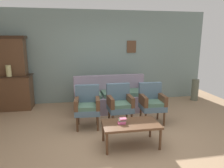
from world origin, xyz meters
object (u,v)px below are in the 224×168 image
(side_cabinet, at_px, (10,92))
(vase_on_cabinet, at_px, (9,71))
(coffee_table, at_px, (131,125))
(armchair_near_couch_end, at_px, (87,105))
(floor_vase_by_wall, at_px, (195,90))
(armchair_by_doorway, at_px, (120,103))
(book_stack_on_table, at_px, (122,121))
(armchair_near_cabinet, at_px, (152,101))
(floral_couch, at_px, (111,98))

(side_cabinet, xyz_separation_m, vase_on_cabinet, (0.07, -0.17, 0.61))
(side_cabinet, relative_size, coffee_table, 1.16)
(vase_on_cabinet, height_order, armchair_near_couch_end, vase_on_cabinet)
(side_cabinet, distance_m, vase_on_cabinet, 0.64)
(armchair_near_couch_end, xyz_separation_m, floor_vase_by_wall, (3.41, 1.43, -0.17))
(armchair_by_doorway, height_order, book_stack_on_table, armchair_by_doorway)
(side_cabinet, distance_m, coffee_table, 3.65)
(vase_on_cabinet, distance_m, floor_vase_by_wall, 5.38)
(side_cabinet, distance_m, armchair_by_doorway, 3.09)
(armchair_by_doorway, distance_m, armchair_near_cabinet, 0.74)
(side_cabinet, relative_size, floral_couch, 0.58)
(book_stack_on_table, height_order, floor_vase_by_wall, floor_vase_by_wall)
(floral_couch, height_order, armchair_by_doorway, same)
(book_stack_on_table, xyz_separation_m, floor_vase_by_wall, (2.85, 2.35, -0.14))
(side_cabinet, relative_size, floor_vase_by_wall, 1.74)
(armchair_by_doorway, bearing_deg, armchair_near_couch_end, -177.92)
(side_cabinet, xyz_separation_m, armchair_by_doorway, (2.70, -1.50, 0.03))
(vase_on_cabinet, height_order, floor_vase_by_wall, vase_on_cabinet)
(armchair_near_cabinet, distance_m, coffee_table, 1.19)
(armchair_near_cabinet, relative_size, coffee_table, 0.90)
(side_cabinet, xyz_separation_m, floor_vase_by_wall, (5.39, -0.10, -0.13))
(side_cabinet, height_order, floral_couch, side_cabinet)
(armchair_near_couch_end, xyz_separation_m, armchair_by_doorway, (0.71, 0.03, 0.00))
(armchair_near_couch_end, relative_size, book_stack_on_table, 5.99)
(side_cabinet, height_order, armchair_near_cabinet, side_cabinet)
(floor_vase_by_wall, bearing_deg, coffee_table, -138.77)
(book_stack_on_table, bearing_deg, armchair_by_doorway, 80.70)
(armchair_near_couch_end, bearing_deg, side_cabinet, 142.36)
(vase_on_cabinet, xyz_separation_m, armchair_by_doorway, (2.63, -1.33, -0.58))
(vase_on_cabinet, relative_size, armchair_near_couch_end, 0.33)
(side_cabinet, height_order, armchair_near_couch_end, side_cabinet)
(side_cabinet, distance_m, book_stack_on_table, 3.53)
(side_cabinet, distance_m, armchair_near_cabinet, 3.76)
(floral_couch, distance_m, coffee_table, 1.95)
(vase_on_cabinet, bearing_deg, armchair_near_couch_end, -35.27)
(book_stack_on_table, bearing_deg, side_cabinet, 136.05)
(vase_on_cabinet, xyz_separation_m, armchair_near_cabinet, (3.37, -1.36, -0.58))
(armchair_near_couch_end, xyz_separation_m, coffee_table, (0.71, -0.93, -0.12))
(vase_on_cabinet, xyz_separation_m, coffee_table, (2.63, -2.29, -0.70))
(floor_vase_by_wall, bearing_deg, side_cabinet, 178.94)
(floral_couch, xyz_separation_m, floor_vase_by_wall, (2.71, 0.42, 0.01))
(coffee_table, distance_m, book_stack_on_table, 0.18)
(coffee_table, bearing_deg, armchair_near_cabinet, 51.55)
(armchair_near_cabinet, distance_m, book_stack_on_table, 1.28)
(vase_on_cabinet, relative_size, floral_couch, 0.15)
(armchair_near_couch_end, distance_m, book_stack_on_table, 1.08)
(armchair_near_cabinet, bearing_deg, armchair_near_couch_end, 179.86)
(floral_couch, relative_size, armchair_near_cabinet, 2.22)
(side_cabinet, distance_m, armchair_near_couch_end, 2.51)
(armchair_near_cabinet, height_order, floor_vase_by_wall, armchair_near_cabinet)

